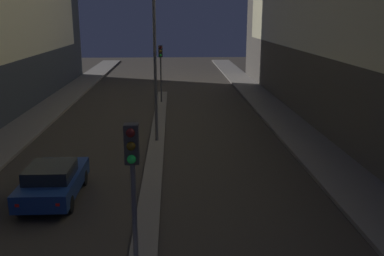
{
  "coord_description": "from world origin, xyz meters",
  "views": [
    {
      "loc": [
        0.92,
        -5.58,
        6.87
      ],
      "look_at": [
        2.01,
        18.34,
        0.5
      ],
      "focal_mm": 40.0,
      "sensor_mm": 36.0,
      "label": 1
    }
  ],
  "objects_px": {
    "traffic_light_near": "(133,175)",
    "street_lamp": "(154,30)",
    "car_left_lane": "(53,181)",
    "traffic_light_mid": "(161,61)"
  },
  "relations": [
    {
      "from": "traffic_light_mid",
      "to": "car_left_lane",
      "type": "height_order",
      "value": "traffic_light_mid"
    },
    {
      "from": "traffic_light_near",
      "to": "street_lamp",
      "type": "xyz_separation_m",
      "value": [
        0.0,
        13.77,
        2.72
      ]
    },
    {
      "from": "street_lamp",
      "to": "car_left_lane",
      "type": "xyz_separation_m",
      "value": [
        -3.67,
        -7.38,
        -5.36
      ]
    },
    {
      "from": "traffic_light_near",
      "to": "car_left_lane",
      "type": "xyz_separation_m",
      "value": [
        -3.67,
        6.39,
        -2.64
      ]
    },
    {
      "from": "traffic_light_near",
      "to": "street_lamp",
      "type": "distance_m",
      "value": 14.04
    },
    {
      "from": "car_left_lane",
      "to": "traffic_light_near",
      "type": "bearing_deg",
      "value": -60.09
    },
    {
      "from": "traffic_light_near",
      "to": "traffic_light_mid",
      "type": "distance_m",
      "value": 24.56
    },
    {
      "from": "traffic_light_mid",
      "to": "street_lamp",
      "type": "relative_size",
      "value": 0.46
    },
    {
      "from": "traffic_light_near",
      "to": "traffic_light_mid",
      "type": "xyz_separation_m",
      "value": [
        0.0,
        24.56,
        0.0
      ]
    },
    {
      "from": "traffic_light_near",
      "to": "traffic_light_mid",
      "type": "relative_size",
      "value": 1.0
    }
  ]
}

